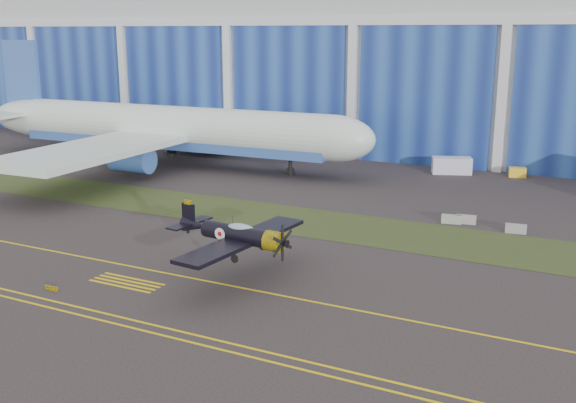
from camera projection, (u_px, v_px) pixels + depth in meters
The scene contains 15 objects.
ground at pixel (379, 287), 51.93m from camera, with size 260.00×260.00×0.00m, color #362F2F.
grass_median at pixel (428, 238), 64.03m from camera, with size 260.00×10.00×0.02m, color #475128.
hangar at pixel (529, 58), 110.32m from camera, with size 220.00×45.70×30.00m.
taxiway_centreline at pixel (356, 310), 47.61m from camera, with size 200.00×0.20×0.02m, color yellow.
edge_line_near at pixel (296, 368), 39.40m from camera, with size 80.00×0.20×0.02m, color yellow.
edge_line_far at pixel (304, 361), 40.26m from camera, with size 80.00×0.20×0.02m, color yellow.
hold_short_ladder at pixel (127, 282), 52.82m from camera, with size 6.00×2.40×0.02m, color yellow, non-canonical shape.
guard_board_left at pixel (52, 288), 51.16m from camera, with size 1.20×0.15×0.35m, color yellow.
warbird at pixel (236, 234), 52.93m from camera, with size 12.85×14.99×4.13m.
jetliner at pixel (168, 80), 96.95m from camera, with size 72.50×62.24×24.51m.
shipping_container at pixel (452, 165), 92.93m from camera, with size 5.29×2.12×2.29m, color silver.
tug at pixel (517, 172), 90.91m from camera, with size 2.21×1.38×1.29m, color yellow.
barrier_a at pixel (451, 219), 68.96m from camera, with size 2.00×0.60×0.90m, color #95A08E.
barrier_b at pixel (466, 219), 68.87m from camera, with size 2.00×0.60×0.90m, color #9E9292.
barrier_c at pixel (516, 229), 65.62m from camera, with size 2.00×0.60×0.90m, color gray.
Camera 1 is at (15.75, -46.64, 19.15)m, focal length 42.00 mm.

